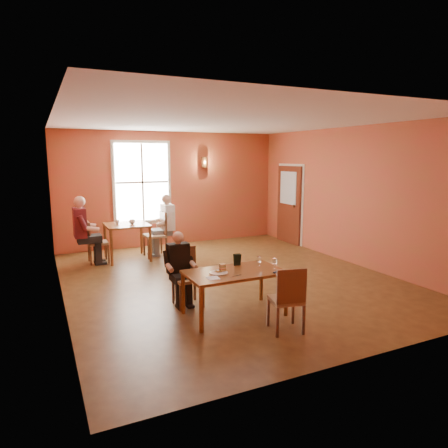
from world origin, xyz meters
name	(u,v)px	position (x,y,z in m)	size (l,w,h in m)	color
ground	(228,278)	(0.00, 0.00, 0.00)	(6.00, 7.00, 0.01)	brown
wall_back	(172,189)	(0.00, 3.50, 1.50)	(6.00, 0.04, 3.00)	brown
wall_front	(365,234)	(0.00, -3.50, 1.50)	(6.00, 0.04, 3.00)	brown
wall_left	(57,211)	(-3.00, 0.00, 1.50)	(0.04, 7.00, 3.00)	brown
wall_right	(351,196)	(3.00, 0.00, 1.50)	(0.04, 7.00, 3.00)	brown
ceiling	(229,121)	(0.00, 0.00, 3.00)	(6.00, 7.00, 0.04)	white
window	(142,182)	(-0.80, 3.45, 1.70)	(1.36, 0.10, 1.96)	white
door	(289,205)	(2.94, 2.30, 1.05)	(0.12, 1.04, 2.10)	maroon
wall_sconce	(204,162)	(0.90, 3.40, 2.20)	(0.16, 0.16, 0.28)	brown
main_table	(234,293)	(-0.70, -1.66, 0.34)	(1.44, 0.81, 0.68)	brown
chair_diner_main	(188,277)	(-1.20, -1.01, 0.46)	(0.41, 0.41, 0.92)	#4F2212
diner_main	(188,272)	(-1.20, -1.04, 0.57)	(0.45, 0.45, 1.13)	black
chair_empty	(286,298)	(-0.32, -2.45, 0.46)	(0.41, 0.41, 0.92)	#5B2911
plate_food	(219,272)	(-0.96, -1.66, 0.69)	(0.27, 0.27, 0.03)	white
sandwich	(222,268)	(-0.87, -1.61, 0.73)	(0.08, 0.08, 0.10)	tan
goblet_a	(259,261)	(-0.24, -1.59, 0.76)	(0.07, 0.07, 0.17)	white
goblet_b	(274,263)	(-0.10, -1.81, 0.76)	(0.07, 0.07, 0.18)	white
menu_stand	(237,260)	(-0.52, -1.40, 0.77)	(0.11, 0.06, 0.18)	black
knife	(236,276)	(-0.79, -1.89, 0.68)	(0.19, 0.02, 0.00)	white
napkin	(213,278)	(-1.13, -1.84, 0.68)	(0.17, 0.17, 0.01)	white
sunglasses	(276,272)	(-0.17, -1.97, 0.68)	(0.13, 0.04, 0.02)	black
second_table	(127,242)	(-1.47, 2.32, 0.41)	(0.94, 0.94, 0.83)	brown
chair_diner_white	(155,234)	(-0.82, 2.32, 0.53)	(0.47, 0.47, 1.07)	#4A3018
diner_white	(156,227)	(-0.79, 2.32, 0.71)	(0.57, 0.57, 1.41)	white
chair_diner_maroon	(98,242)	(-2.12, 2.32, 0.47)	(0.42, 0.42, 0.94)	#5E3215
diner_maroon	(96,230)	(-2.15, 2.32, 0.74)	(0.59, 0.59, 1.47)	maroon
cup_a	(132,222)	(-1.35, 2.26, 0.88)	(0.13, 0.13, 0.11)	white
cup_b	(117,222)	(-1.66, 2.43, 0.88)	(0.10, 0.10, 0.09)	silver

